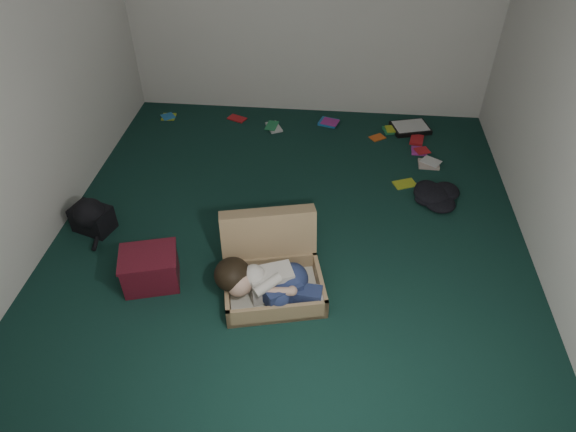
# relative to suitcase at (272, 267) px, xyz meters

# --- Properties ---
(floor) EXTENTS (4.50, 4.50, 0.00)m
(floor) POSITION_rel_suitcase_xyz_m (0.09, 0.54, -0.16)
(floor) COLOR #103028
(floor) RESTS_ON ground
(wall_front) EXTENTS (4.50, 0.00, 4.50)m
(wall_front) POSITION_rel_suitcase_xyz_m (0.09, -1.71, 1.14)
(wall_front) COLOR white
(wall_front) RESTS_ON ground
(wall_left) EXTENTS (0.00, 4.50, 4.50)m
(wall_left) POSITION_rel_suitcase_xyz_m (-1.91, 0.54, 1.14)
(wall_left) COLOR white
(wall_left) RESTS_ON ground
(suitcase) EXTENTS (0.87, 0.86, 0.54)m
(suitcase) POSITION_rel_suitcase_xyz_m (0.00, 0.00, 0.00)
(suitcase) COLOR tan
(suitcase) RESTS_ON floor
(person) EXTENTS (0.82, 0.40, 0.33)m
(person) POSITION_rel_suitcase_xyz_m (-0.01, -0.19, 0.04)
(person) COLOR beige
(person) RESTS_ON suitcase
(maroon_bin) EXTENTS (0.50, 0.44, 0.29)m
(maroon_bin) POSITION_rel_suitcase_xyz_m (-0.92, -0.09, -0.01)
(maroon_bin) COLOR #58111E
(maroon_bin) RESTS_ON floor
(backpack) EXTENTS (0.49, 0.43, 0.24)m
(backpack) POSITION_rel_suitcase_xyz_m (-1.61, 0.47, -0.04)
(backpack) COLOR black
(backpack) RESTS_ON floor
(clothing_pile) EXTENTS (0.44, 0.38, 0.13)m
(clothing_pile) POSITION_rel_suitcase_xyz_m (1.37, 1.16, -0.10)
(clothing_pile) COLOR black
(clothing_pile) RESTS_ON floor
(paper_tray) EXTENTS (0.47, 0.40, 0.06)m
(paper_tray) POSITION_rel_suitcase_xyz_m (1.27, 2.44, -0.13)
(paper_tray) COLOR black
(paper_tray) RESTS_ON floor
(book_scatter) EXTENTS (3.08, 1.32, 0.02)m
(book_scatter) POSITION_rel_suitcase_xyz_m (0.50, 2.17, -0.15)
(book_scatter) COLOR #B5C623
(book_scatter) RESTS_ON floor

